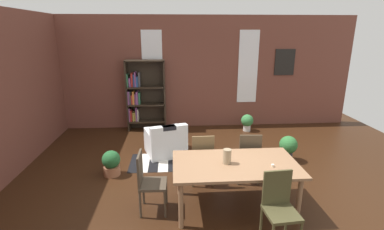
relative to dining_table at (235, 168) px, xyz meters
The scene contains 18 objects.
ground_plane 0.80m from the dining_table, 107.60° to the left, with size 9.83×9.83×0.00m, color #321B0D.
back_wall_brick 4.19m from the dining_table, 91.80° to the left, with size 8.56×0.12×3.08m, color brown.
window_pane_0 4.40m from the dining_table, 109.81° to the left, with size 0.55×0.02×2.00m, color white.
window_pane_1 4.32m from the dining_table, 73.49° to the left, with size 0.55×0.02×2.00m, color white.
dining_table is the anchor object (origin of this frame).
vase_on_table 0.23m from the dining_table, behind, with size 0.12×0.12×0.22m, color #998466.
tealight_candle_0 0.55m from the dining_table, 16.93° to the right, with size 0.04×0.04×0.04m, color silver.
dining_chair_head_left 1.32m from the dining_table, behind, with size 0.41×0.41×0.95m.
dining_chair_near_right 0.88m from the dining_table, 61.32° to the right, with size 0.43×0.43×0.95m.
dining_chair_far_right 0.88m from the dining_table, 61.29° to the left, with size 0.43×0.43×0.95m.
dining_chair_far_left 0.88m from the dining_table, 118.91° to the left, with size 0.41×0.41×0.95m.
bookshelf_tall 4.23m from the dining_table, 114.41° to the left, with size 1.05×0.33×1.93m.
armchair_white 2.39m from the dining_table, 117.53° to the left, with size 1.00×1.00×0.75m.
potted_plant_by_shelf 3.70m from the dining_table, 72.35° to the left, with size 0.34×0.34×0.46m.
potted_plant_corner 2.45m from the dining_table, 150.52° to the left, with size 0.34×0.34×0.49m.
potted_plant_window 2.19m from the dining_table, 46.53° to the left, with size 0.37×0.37×0.55m.
striped_rug 2.08m from the dining_table, 121.86° to the left, with size 1.59×0.90×0.01m.
framed_picture 4.74m from the dining_table, 61.02° to the left, with size 0.56×0.03×0.72m, color black.
Camera 1 is at (-0.79, -4.23, 2.64)m, focal length 26.61 mm.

